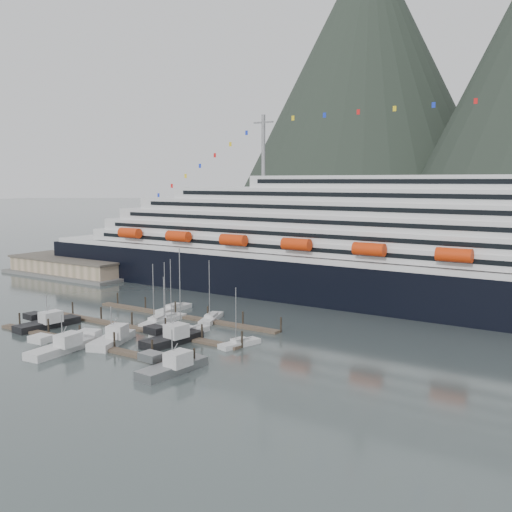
% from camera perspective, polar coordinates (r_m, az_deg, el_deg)
% --- Properties ---
extents(ground, '(1600.00, 1600.00, 0.00)m').
position_cam_1_polar(ground, '(114.83, -10.38, -7.61)').
color(ground, '#44504F').
rests_on(ground, ground).
extents(cruise_ship, '(210.00, 30.40, 50.30)m').
position_cam_1_polar(cruise_ship, '(143.37, 14.17, 0.14)').
color(cruise_ship, black).
rests_on(cruise_ship, ground).
extents(warehouse, '(46.00, 20.00, 5.80)m').
position_cam_1_polar(warehouse, '(194.64, -16.95, -1.05)').
color(warehouse, '#595956').
rests_on(warehouse, ground).
extents(dock_near, '(48.18, 2.28, 3.20)m').
position_cam_1_polar(dock_near, '(111.75, -15.81, -8.02)').
color(dock_near, '#44392B').
rests_on(dock_near, ground).
extents(dock_mid, '(48.18, 2.28, 3.20)m').
position_cam_1_polar(dock_mid, '(120.23, -11.05, -6.80)').
color(dock_mid, '#44392B').
rests_on(dock_mid, ground).
extents(dock_far, '(48.18, 2.28, 3.20)m').
position_cam_1_polar(dock_far, '(129.45, -6.96, -5.71)').
color(dock_far, '#44392B').
rests_on(dock_far, ground).
extents(sailboat_b, '(5.20, 10.52, 13.00)m').
position_cam_1_polar(sailboat_b, '(124.69, -9.47, -6.21)').
color(sailboat_b, '#BDBDBD').
rests_on(sailboat_b, ground).
extents(sailboat_c, '(4.66, 9.82, 11.44)m').
position_cam_1_polar(sailboat_c, '(117.55, -8.48, -7.02)').
color(sailboat_c, '#BDBDBD').
rests_on(sailboat_c, ground).
extents(sailboat_d, '(2.80, 11.75, 17.25)m').
position_cam_1_polar(sailboat_d, '(114.49, -6.80, -7.35)').
color(sailboat_d, '#BDBDBD').
rests_on(sailboat_d, ground).
extents(sailboat_e, '(3.27, 10.29, 12.29)m').
position_cam_1_polar(sailboat_e, '(136.26, -7.82, -5.03)').
color(sailboat_e, '#BDBDBD').
rests_on(sailboat_e, ground).
extents(sailboat_f, '(2.55, 8.78, 12.93)m').
position_cam_1_polar(sailboat_f, '(126.85, -8.37, -5.95)').
color(sailboat_f, '#BDBDBD').
rests_on(sailboat_f, ground).
extents(sailboat_g, '(6.16, 10.49, 13.32)m').
position_cam_1_polar(sailboat_g, '(126.03, -4.30, -5.98)').
color(sailboat_g, '#BDBDBD').
rests_on(sailboat_g, ground).
extents(sailboat_h, '(4.31, 8.50, 11.04)m').
position_cam_1_polar(sailboat_h, '(107.02, -1.58, -8.37)').
color(sailboat_h, '#BDBDBD').
rests_on(sailboat_h, ground).
extents(trawler_a, '(9.73, 13.44, 7.25)m').
position_cam_1_polar(trawler_a, '(127.10, -19.29, -6.03)').
color(trawler_a, black).
rests_on(trawler_a, ground).
extents(trawler_b, '(9.99, 12.18, 7.55)m').
position_cam_1_polar(trawler_b, '(111.27, -13.64, -7.67)').
color(trawler_b, '#BDBDBD').
rests_on(trawler_b, ground).
extents(trawler_c, '(10.02, 14.14, 7.09)m').
position_cam_1_polar(trawler_c, '(108.81, -18.00, -8.19)').
color(trawler_c, '#BDBDBD').
rests_on(trawler_c, ground).
extents(trawler_d, '(9.28, 12.53, 7.36)m').
position_cam_1_polar(trawler_d, '(93.80, -8.02, -10.36)').
color(trawler_d, gray).
rests_on(trawler_d, ground).
extents(trawler_e, '(9.54, 12.50, 7.92)m').
position_cam_1_polar(trawler_e, '(109.59, -8.06, -7.75)').
color(trawler_e, black).
rests_on(trawler_e, ground).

